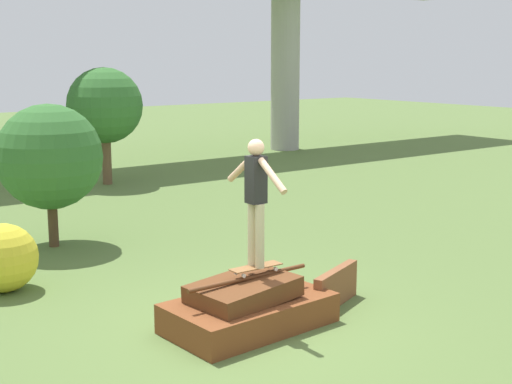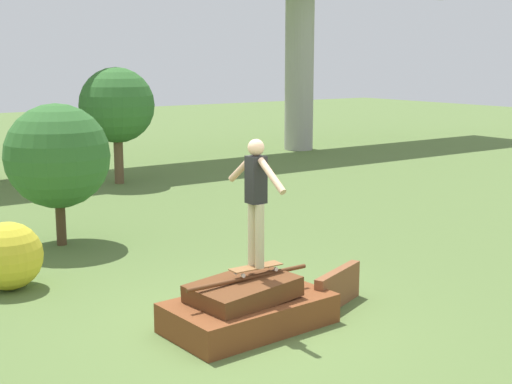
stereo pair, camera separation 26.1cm
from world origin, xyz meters
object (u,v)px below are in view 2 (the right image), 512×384
(skater, at_px, (256,193))
(bush_yellow_flowering, at_px, (8,256))
(tree_behind_right, at_px, (57,156))
(tree_behind_left, at_px, (117,106))
(skateboard, at_px, (256,267))

(skater, relative_size, bush_yellow_flowering, 1.61)
(tree_behind_right, relative_size, bush_yellow_flowering, 2.56)
(tree_behind_left, distance_m, tree_behind_right, 6.78)
(skater, bearing_deg, skateboard, 7.13)
(skateboard, xyz_separation_m, skater, (-0.00, -0.00, 0.99))
(skateboard, relative_size, bush_yellow_flowering, 0.71)
(bush_yellow_flowering, bearing_deg, skater, -55.99)
(skateboard, xyz_separation_m, bush_yellow_flowering, (-2.26, 3.35, -0.26))
(skateboard, height_order, skater, skater)
(skateboard, bearing_deg, tree_behind_left, 74.66)
(skater, relative_size, tree_behind_right, 0.63)
(skater, bearing_deg, tree_behind_left, 74.66)
(skateboard, height_order, tree_behind_right, tree_behind_right)
(bush_yellow_flowering, bearing_deg, skateboard, -55.99)
(skater, distance_m, bush_yellow_flowering, 4.23)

